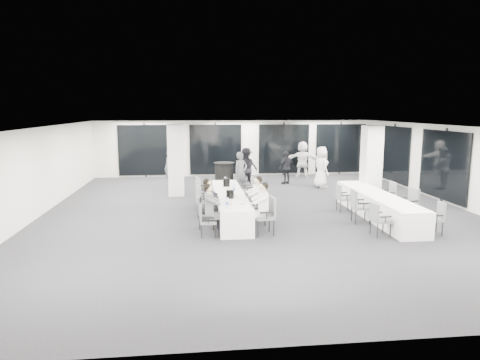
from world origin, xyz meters
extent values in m
cube|color=#232328|center=(0.00, 0.00, -0.01)|extent=(14.00, 16.00, 0.02)
cube|color=silver|center=(0.00, 0.00, 2.81)|extent=(14.00, 16.00, 0.02)
cube|color=silver|center=(-7.01, 0.00, 1.40)|extent=(0.02, 16.00, 2.80)
cube|color=silver|center=(7.01, 0.00, 1.40)|extent=(0.02, 16.00, 2.80)
cube|color=silver|center=(0.00, 8.01, 1.40)|extent=(14.00, 0.02, 2.80)
cube|color=silver|center=(0.00, -8.01, 1.40)|extent=(14.00, 0.02, 2.80)
cube|color=black|center=(0.00, 7.94, 1.35)|extent=(13.60, 0.06, 2.50)
cube|color=black|center=(6.94, 1.00, 1.35)|extent=(0.06, 14.00, 2.50)
cube|color=silver|center=(-2.80, 3.20, 1.40)|extent=(0.60, 0.60, 2.80)
cube|color=silver|center=(4.20, 1.00, 1.40)|extent=(0.60, 0.60, 2.80)
cube|color=white|center=(-0.99, -0.35, 0.38)|extent=(0.90, 5.00, 0.75)
cube|color=white|center=(3.60, -1.02, 0.38)|extent=(0.90, 5.00, 0.75)
cylinder|color=black|center=(-0.87, 3.81, 0.59)|extent=(0.76, 0.76, 1.19)
cylinder|color=black|center=(-0.87, 3.81, 1.19)|extent=(0.87, 0.87, 0.02)
cube|color=#585B61|center=(-1.74, -2.48, 0.41)|extent=(0.43, 0.45, 0.07)
cube|color=#585B61|center=(-1.94, -2.48, 0.66)|extent=(0.06, 0.42, 0.42)
cylinder|color=black|center=(-1.92, -2.29, 0.19)|extent=(0.03, 0.03, 0.38)
cylinder|color=black|center=(-1.93, -2.66, 0.19)|extent=(0.03, 0.03, 0.38)
cylinder|color=black|center=(-1.56, -2.30, 0.19)|extent=(0.03, 0.03, 0.38)
cylinder|color=black|center=(-1.56, -2.67, 0.19)|extent=(0.03, 0.03, 0.38)
cube|color=black|center=(-1.74, -2.25, 0.57)|extent=(0.31, 0.04, 0.04)
cube|color=black|center=(-1.75, -2.71, 0.57)|extent=(0.31, 0.04, 0.04)
cube|color=#585B61|center=(-1.74, -1.67, 0.44)|extent=(0.52, 0.54, 0.08)
cube|color=#585B61|center=(-1.95, -1.64, 0.70)|extent=(0.14, 0.45, 0.45)
cylinder|color=black|center=(-1.90, -1.45, 0.20)|extent=(0.04, 0.04, 0.40)
cylinder|color=black|center=(-1.97, -1.83, 0.20)|extent=(0.04, 0.04, 0.40)
cylinder|color=black|center=(-1.52, -1.52, 0.20)|extent=(0.04, 0.04, 0.40)
cylinder|color=black|center=(-1.58, -1.90, 0.20)|extent=(0.04, 0.04, 0.40)
cube|color=black|center=(-1.70, -1.43, 0.61)|extent=(0.33, 0.10, 0.04)
cube|color=black|center=(-1.79, -1.91, 0.61)|extent=(0.33, 0.10, 0.04)
cube|color=#585B61|center=(-1.74, -0.57, 0.48)|extent=(0.60, 0.61, 0.09)
cube|color=#585B61|center=(-1.97, -0.63, 0.78)|extent=(0.17, 0.50, 0.50)
cylinder|color=black|center=(-2.00, -0.41, 0.22)|extent=(0.04, 0.04, 0.44)
cylinder|color=black|center=(-1.90, -0.83, 0.22)|extent=(0.04, 0.04, 0.44)
cylinder|color=black|center=(-1.58, -0.31, 0.22)|extent=(0.04, 0.04, 0.44)
cylinder|color=black|center=(-1.48, -0.73, 0.22)|extent=(0.04, 0.04, 0.44)
cube|color=black|center=(-1.80, -0.31, 0.67)|extent=(0.37, 0.12, 0.04)
cube|color=black|center=(-1.68, -0.84, 0.67)|extent=(0.37, 0.12, 0.04)
cube|color=#585B61|center=(-1.74, 0.31, 0.49)|extent=(0.61, 0.62, 0.09)
cube|color=#585B61|center=(-1.98, 0.36, 0.79)|extent=(0.18, 0.50, 0.50)
cylinder|color=black|center=(-1.91, 0.57, 0.22)|extent=(0.04, 0.04, 0.45)
cylinder|color=black|center=(-2.01, 0.15, 0.22)|extent=(0.04, 0.04, 0.45)
cylinder|color=black|center=(-1.48, 0.47, 0.22)|extent=(0.04, 0.04, 0.45)
cylinder|color=black|center=(-1.58, 0.05, 0.22)|extent=(0.04, 0.04, 0.45)
cube|color=black|center=(-1.68, 0.58, 0.68)|extent=(0.37, 0.13, 0.04)
cube|color=black|center=(-1.80, 0.04, 0.68)|extent=(0.37, 0.13, 0.04)
cube|color=#585B61|center=(-1.74, 1.26, 0.49)|extent=(0.60, 0.62, 0.09)
cube|color=#585B61|center=(-1.98, 1.20, 0.78)|extent=(0.17, 0.50, 0.50)
cylinder|color=black|center=(-2.00, 1.42, 0.22)|extent=(0.04, 0.04, 0.45)
cylinder|color=black|center=(-1.91, 1.00, 0.22)|extent=(0.04, 0.04, 0.45)
cylinder|color=black|center=(-1.58, 1.52, 0.22)|extent=(0.04, 0.04, 0.45)
cylinder|color=black|center=(-1.48, 1.09, 0.22)|extent=(0.04, 0.04, 0.45)
cube|color=black|center=(-1.80, 1.52, 0.67)|extent=(0.37, 0.12, 0.04)
cube|color=black|center=(-1.68, 0.99, 0.67)|extent=(0.37, 0.12, 0.04)
cube|color=#585B61|center=(-0.24, -2.46, 0.49)|extent=(0.55, 0.57, 0.09)
cube|color=#585B61|center=(0.00, -2.43, 0.78)|extent=(0.12, 0.51, 0.50)
cylinder|color=black|center=(0.00, -2.65, 0.22)|extent=(0.04, 0.04, 0.45)
cylinder|color=black|center=(-0.05, -2.22, 0.22)|extent=(0.04, 0.04, 0.45)
cylinder|color=black|center=(-0.44, -2.70, 0.22)|extent=(0.04, 0.04, 0.45)
cylinder|color=black|center=(-0.48, -2.26, 0.22)|extent=(0.04, 0.04, 0.45)
cube|color=black|center=(-0.21, -2.73, 0.68)|extent=(0.37, 0.08, 0.04)
cube|color=black|center=(-0.27, -2.19, 0.68)|extent=(0.37, 0.08, 0.04)
cube|color=#585B61|center=(-0.24, -1.41, 0.46)|extent=(0.54, 0.55, 0.08)
cube|color=#585B61|center=(-0.02, -1.44, 0.74)|extent=(0.12, 0.48, 0.48)
cylinder|color=black|center=(-0.06, -1.64, 0.21)|extent=(0.04, 0.04, 0.42)
cylinder|color=black|center=(-0.01, -1.23, 0.21)|extent=(0.04, 0.04, 0.42)
cylinder|color=black|center=(-0.47, -1.58, 0.21)|extent=(0.04, 0.04, 0.42)
cylinder|color=black|center=(-0.42, -1.18, 0.21)|extent=(0.04, 0.04, 0.42)
cube|color=black|center=(-0.28, -1.66, 0.64)|extent=(0.35, 0.09, 0.04)
cube|color=black|center=(-0.21, -1.15, 0.64)|extent=(0.35, 0.09, 0.04)
cube|color=#585B61|center=(-0.24, -0.74, 0.43)|extent=(0.46, 0.47, 0.08)
cube|color=#585B61|center=(-0.03, -0.73, 0.68)|extent=(0.08, 0.44, 0.44)
cylinder|color=black|center=(-0.04, -0.92, 0.19)|extent=(0.03, 0.03, 0.39)
cylinder|color=black|center=(-0.06, -0.54, 0.19)|extent=(0.03, 0.03, 0.39)
cylinder|color=black|center=(-0.42, -0.94, 0.19)|extent=(0.03, 0.03, 0.39)
cylinder|color=black|center=(-0.44, -0.56, 0.19)|extent=(0.03, 0.03, 0.39)
cube|color=black|center=(-0.23, -0.98, 0.59)|extent=(0.32, 0.05, 0.04)
cube|color=black|center=(-0.25, -0.51, 0.59)|extent=(0.32, 0.05, 0.04)
cube|color=#585B61|center=(-0.24, 0.26, 0.41)|extent=(0.46, 0.48, 0.07)
cube|color=#585B61|center=(-0.04, 0.24, 0.65)|extent=(0.10, 0.42, 0.42)
cylinder|color=black|center=(-0.08, 0.06, 0.19)|extent=(0.03, 0.03, 0.37)
cylinder|color=black|center=(-0.04, 0.42, 0.19)|extent=(0.03, 0.03, 0.37)
cylinder|color=black|center=(-0.44, 0.10, 0.19)|extent=(0.03, 0.03, 0.37)
cylinder|color=black|center=(-0.40, 0.46, 0.19)|extent=(0.03, 0.03, 0.37)
cube|color=black|center=(-0.27, 0.04, 0.56)|extent=(0.31, 0.07, 0.04)
cube|color=black|center=(-0.22, 0.49, 0.56)|extent=(0.31, 0.07, 0.04)
cube|color=#585B61|center=(-0.24, 1.38, 0.46)|extent=(0.49, 0.51, 0.08)
cube|color=#585B61|center=(-0.02, 1.39, 0.74)|extent=(0.08, 0.47, 0.47)
cylinder|color=black|center=(-0.03, 1.18, 0.21)|extent=(0.04, 0.04, 0.42)
cylinder|color=black|center=(-0.04, 1.59, 0.21)|extent=(0.04, 0.04, 0.42)
cylinder|color=black|center=(-0.44, 1.17, 0.21)|extent=(0.04, 0.04, 0.42)
cylinder|color=black|center=(-0.45, 1.58, 0.21)|extent=(0.04, 0.04, 0.42)
cube|color=black|center=(-0.23, 1.12, 0.63)|extent=(0.35, 0.05, 0.04)
cube|color=black|center=(-0.25, 1.63, 0.63)|extent=(0.35, 0.05, 0.04)
cube|color=#585B61|center=(2.85, -2.93, 0.43)|extent=(0.48, 0.49, 0.08)
cube|color=#585B61|center=(2.64, -2.95, 0.68)|extent=(0.10, 0.44, 0.43)
cylinder|color=black|center=(2.64, -2.76, 0.19)|extent=(0.03, 0.03, 0.39)
cylinder|color=black|center=(2.68, -3.14, 0.19)|extent=(0.03, 0.03, 0.39)
cylinder|color=black|center=(3.02, -2.72, 0.19)|extent=(0.03, 0.03, 0.39)
cylinder|color=black|center=(3.05, -3.10, 0.19)|extent=(0.03, 0.03, 0.39)
cube|color=black|center=(2.82, -2.69, 0.59)|extent=(0.32, 0.07, 0.04)
cube|color=black|center=(2.87, -3.17, 0.59)|extent=(0.32, 0.07, 0.04)
cube|color=#585B61|center=(2.85, -1.55, 0.47)|extent=(0.51, 0.53, 0.08)
cube|color=#585B61|center=(2.62, -1.53, 0.75)|extent=(0.09, 0.48, 0.48)
cylinder|color=black|center=(2.65, -1.33, 0.21)|extent=(0.04, 0.04, 0.43)
cylinder|color=black|center=(2.63, -1.74, 0.21)|extent=(0.04, 0.04, 0.43)
cylinder|color=black|center=(3.07, -1.35, 0.21)|extent=(0.04, 0.04, 0.43)
cylinder|color=black|center=(3.04, -1.77, 0.21)|extent=(0.04, 0.04, 0.43)
cube|color=black|center=(2.86, -1.29, 0.64)|extent=(0.36, 0.06, 0.04)
cube|color=black|center=(2.83, -1.81, 0.64)|extent=(0.36, 0.06, 0.04)
cube|color=#585B61|center=(2.85, -0.14, 0.43)|extent=(0.44, 0.46, 0.08)
cube|color=#585B61|center=(2.64, -0.14, 0.69)|extent=(0.06, 0.44, 0.44)
cylinder|color=black|center=(2.65, 0.05, 0.20)|extent=(0.03, 0.03, 0.39)
cylinder|color=black|center=(2.65, -0.33, 0.20)|extent=(0.03, 0.03, 0.39)
cylinder|color=black|center=(3.04, 0.05, 0.20)|extent=(0.03, 0.03, 0.39)
cylinder|color=black|center=(3.04, -0.33, 0.20)|extent=(0.03, 0.03, 0.39)
cube|color=black|center=(2.85, 0.10, 0.59)|extent=(0.33, 0.04, 0.04)
cube|color=black|center=(2.85, -0.38, 0.59)|extent=(0.33, 0.04, 0.04)
cube|color=#585B61|center=(4.35, -2.90, 0.42)|extent=(0.48, 0.49, 0.07)
cube|color=#585B61|center=(4.55, -2.93, 0.67)|extent=(0.11, 0.43, 0.43)
cylinder|color=black|center=(4.51, -3.11, 0.19)|extent=(0.03, 0.03, 0.38)
cylinder|color=black|center=(4.55, -2.74, 0.19)|extent=(0.03, 0.03, 0.38)
cylinder|color=black|center=(4.14, -3.06, 0.19)|extent=(0.03, 0.03, 0.38)
cylinder|color=black|center=(4.19, -2.69, 0.19)|extent=(0.03, 0.03, 0.38)
cube|color=black|center=(4.32, -3.13, 0.57)|extent=(0.32, 0.08, 0.04)
cube|color=black|center=(4.38, -2.67, 0.57)|extent=(0.32, 0.08, 0.04)
cube|color=#585B61|center=(4.35, -1.44, 0.47)|extent=(0.56, 0.57, 0.08)
cube|color=#585B61|center=(4.57, -1.41, 0.75)|extent=(0.14, 0.48, 0.48)
cylinder|color=black|center=(4.59, -1.62, 0.21)|extent=(0.04, 0.04, 0.43)
cylinder|color=black|center=(4.52, -1.20, 0.21)|extent=(0.04, 0.04, 0.43)
cylinder|color=black|center=(4.17, -1.68, 0.21)|extent=(0.04, 0.04, 0.43)
cylinder|color=black|center=(4.11, -1.27, 0.21)|extent=(0.04, 0.04, 0.43)
cube|color=black|center=(4.39, -1.70, 0.65)|extent=(0.36, 0.10, 0.04)
cube|color=black|center=(4.30, -1.19, 0.65)|extent=(0.36, 0.10, 0.04)
cube|color=#585B61|center=(4.35, -0.02, 0.45)|extent=(0.46, 0.48, 0.08)
cube|color=#585B61|center=(4.57, -0.02, 0.72)|extent=(0.06, 0.46, 0.46)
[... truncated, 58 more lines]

